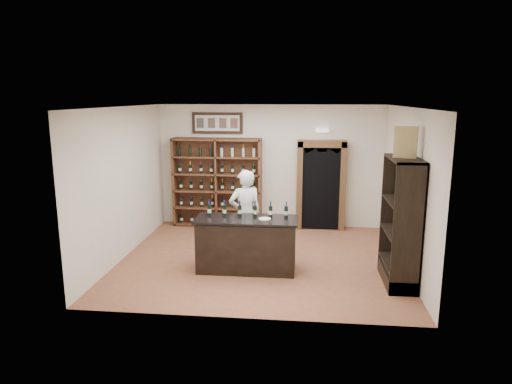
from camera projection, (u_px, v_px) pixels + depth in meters
floor at (260, 259)px, 9.13m from camera, size 5.50×5.50×0.00m
ceiling at (261, 107)px, 8.51m from camera, size 5.50×5.50×0.00m
wall_back at (270, 166)px, 11.26m from camera, size 5.50×0.04×3.00m
wall_left at (124, 183)px, 9.11m from camera, size 0.04×5.00×3.00m
wall_right at (406, 189)px, 8.54m from camera, size 0.04×5.00×3.00m
wine_shelf at (217, 182)px, 11.31m from camera, size 2.20×0.38×2.20m
framed_picture at (217, 123)px, 11.14m from camera, size 1.25×0.04×0.52m
arched_doorway at (321, 183)px, 11.04m from camera, size 1.17×0.35×2.17m
emergency_light at (322, 130)px, 10.86m from camera, size 0.30×0.10×0.10m
tasting_counter at (247, 245)px, 8.47m from camera, size 1.88×0.78×1.00m
counter_bottle_0 at (209, 210)px, 8.54m from camera, size 0.07×0.07×0.30m
counter_bottle_1 at (224, 210)px, 8.51m from camera, size 0.07×0.07×0.30m
counter_bottle_2 at (240, 211)px, 8.48m from camera, size 0.07×0.07×0.30m
counter_bottle_3 at (255, 211)px, 8.45m from camera, size 0.07×0.07×0.30m
counter_bottle_4 at (271, 212)px, 8.43m from camera, size 0.07×0.07×0.30m
counter_bottle_5 at (286, 212)px, 8.40m from camera, size 0.07×0.07×0.30m
side_cabinet at (401, 241)px, 7.84m from camera, size 0.48×1.20×2.20m
shopkeeper at (245, 214)px, 9.05m from camera, size 0.77×0.65×1.79m
plate at (265, 219)px, 8.30m from camera, size 0.22×0.22×0.02m
wine_crate at (406, 142)px, 7.49m from camera, size 0.39×0.25×0.52m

